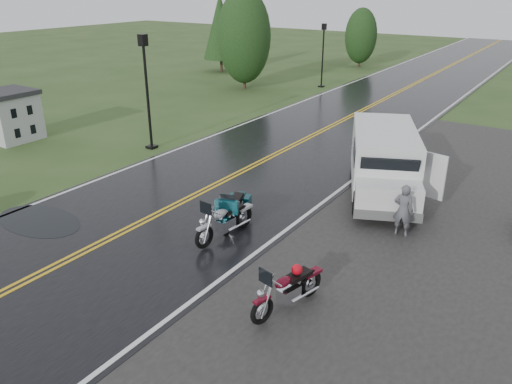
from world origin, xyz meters
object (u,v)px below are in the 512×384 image
Objects in this scene: motorcycle_teal at (226,218)px; motorcycle_silver at (204,228)px; van_white at (359,181)px; person_at_van at (403,211)px; lamp_post_far_left at (323,56)px; motorcycle_red at (262,301)px; lamp_post_near_left at (147,93)px; house_left at (0,65)px.

motorcycle_silver is at bearing -114.94° from motorcycle_teal.
motorcycle_teal is 4.17m from van_white.
lamp_post_far_left reaches higher than person_at_van.
motorcycle_silver reaches higher than motorcycle_red.
lamp_post_near_left is at bearing 158.17° from motorcycle_red.
house_left is at bearing 150.34° from motorcycle_teal.
lamp_post_near_left is (6.10, 2.52, -0.94)m from house_left.
person_at_van is at bearing -44.70° from van_white.
motorcycle_teal is 9.04m from lamp_post_near_left.
lamp_post_near_left is at bearing 148.76° from motorcycle_silver.
motorcycle_silver is at bearing 162.37° from motorcycle_red.
lamp_post_near_left reaches higher than person_at_van.
van_white is 3.68× the size of person_at_van.
house_left is 14.14m from motorcycle_silver.
house_left is 17.44m from motorcycle_red.
motorcycle_silver is 0.52× the size of lamp_post_far_left.
lamp_post_near_left is at bearing 127.43° from motorcycle_teal.
person_at_van is at bearing -57.25° from lamp_post_far_left.
motorcycle_silver is 22.97m from lamp_post_far_left.
van_white is 1.17× the size of lamp_post_near_left.
motorcycle_silver is at bearing -70.86° from lamp_post_far_left.
motorcycle_red is 0.37× the size of van_white.
house_left is 1.55× the size of van_white.
van_white is at bearing -7.58° from lamp_post_near_left.
motorcycle_red is 1.00× the size of motorcycle_teal.
van_white is at bearing 108.35° from motorcycle_red.
lamp_post_near_left is at bearing 22.44° from house_left.
house_left is at bearing -107.97° from lamp_post_far_left.
house_left is at bearing 160.14° from van_white.
lamp_post_far_left is (-9.99, 17.39, 0.98)m from van_white.
house_left reaches higher than motorcycle_red.
person_at_van is (3.98, 2.79, 0.15)m from motorcycle_teal.
person_at_van is (1.58, -0.59, -0.33)m from van_white.
house_left is at bearing 177.06° from motorcycle_red.
lamp_post_near_left is at bearing 148.28° from van_white.
van_white is at bearing -60.14° from lamp_post_far_left.
lamp_post_far_left reaches higher than motorcycle_silver.
house_left is at bearing 172.87° from motorcycle_silver.
house_left is at bearing -157.56° from lamp_post_near_left.
lamp_post_near_left is 1.15× the size of lamp_post_far_left.
lamp_post_near_left is at bearing -89.76° from lamp_post_far_left.
van_white is (2.47, 4.27, 0.45)m from motorcycle_silver.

